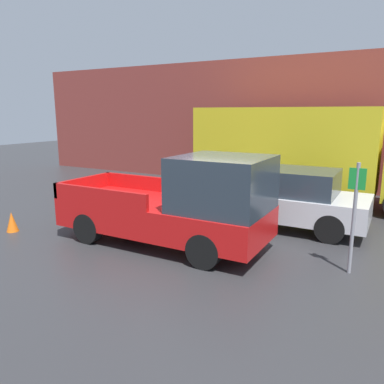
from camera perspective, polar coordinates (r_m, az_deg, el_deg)
ground_plane at (r=8.66m, az=3.29°, el=-8.67°), size 60.00×60.00×0.00m
building_wall at (r=15.86m, az=16.51°, el=10.02°), size 28.00×0.15×5.28m
pickup_truck at (r=8.54m, az=-1.76°, el=-2.01°), size 5.00×1.97×2.16m
car at (r=10.45m, az=14.29°, el=-0.81°), size 4.23×1.93×1.59m
delivery_truck at (r=13.45m, az=16.61°, el=5.90°), size 7.93×2.42×3.22m
parking_sign at (r=7.66m, az=23.49°, el=-2.82°), size 0.30×0.07×2.16m
traffic_cone at (r=10.87m, az=-25.75°, el=-4.11°), size 0.30×0.30×0.52m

